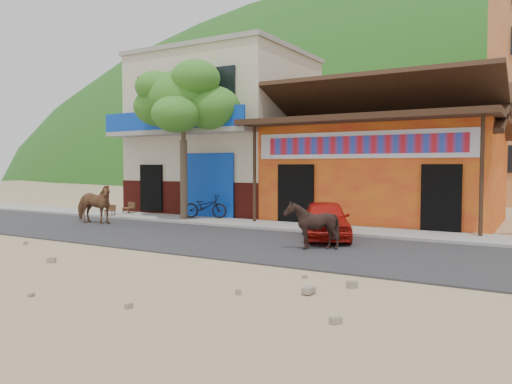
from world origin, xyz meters
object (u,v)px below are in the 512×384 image
Objects in this scene: cafe_chair_left at (128,203)px; cafe_chair_right at (110,206)px; cow_tan at (93,204)px; tree at (183,140)px; red_car at (325,219)px; scooter at (205,207)px; cow_dark at (312,225)px.

cafe_chair_right is at bearing -86.13° from cafe_chair_left.
cow_tan is 2.15× the size of cafe_chair_right.
cafe_chair_left is (-3.46, 0.54, -2.56)m from tree.
scooter is (-5.91, 2.18, -0.02)m from red_car.
cow_tan is (-2.24, -2.44, -2.36)m from tree.
cafe_chair_left is (-10.41, 4.10, -0.09)m from cow_dark.
red_car reaches higher than cafe_chair_right.
tree is 3.50× the size of scooter.
scooter is 4.21m from cafe_chair_right.
cow_tan is at bearing -62.84° from cafe_chair_left.
cow_dark reaches higher than red_car.
cafe_chair_left is 1.04m from cafe_chair_right.
cow_tan is 8.79m from red_car.
tree reaches higher than cafe_chair_left.
cow_tan is 1.39× the size of cow_dark.
tree is 3.53× the size of cow_tan.
cow_tan is 2.32m from cafe_chair_right.
cafe_chair_left is 1.10× the size of cafe_chair_right.
cafe_chair_right is (-10.43, 3.06, -0.14)m from cow_dark.
tree is 4.07m from cow_tan.
cow_dark is (6.95, -3.56, -2.47)m from tree.
scooter reaches higher than cafe_chair_right.
scooter is (2.84, 3.00, -0.19)m from cow_tan.
red_car is 3.72× the size of cafe_chair_left.
cow_dark is at bearing -103.55° from red_car.
cow_dark is 0.38× the size of red_car.
cow_dark is at bearing -142.68° from scooter.
cow_tan is 4.13m from scooter.
cow_tan is at bearing 116.83° from scooter.
cafe_chair_left reaches higher than cafe_chair_right.
red_car reaches higher than cafe_chair_left.
cow_tan is 3.22m from cafe_chair_left.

